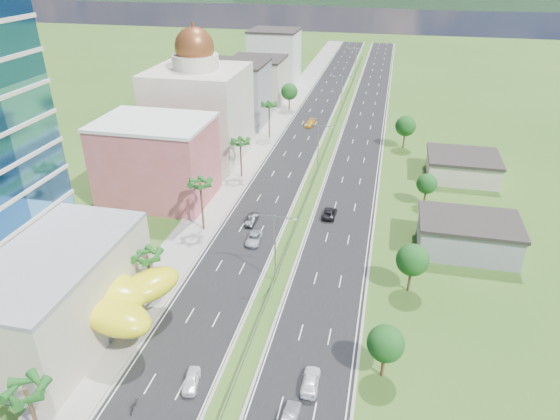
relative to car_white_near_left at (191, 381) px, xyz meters
The scene contains 37 objects.
ground 12.11m from the car_white_near_left, 67.29° to the left, with size 500.00×500.00×0.00m, color #2D5119.
road_left 101.20m from the car_white_near_left, 91.60° to the left, with size 11.00×260.00×0.04m, color black.
road_right 101.89m from the car_white_near_left, 83.14° to the left, with size 11.00×260.00×0.04m, color black.
sidewalk_left 101.90m from the car_white_near_left, 96.95° to the left, with size 7.00×260.00×0.12m, color gray.
median_guardrail 83.27m from the car_white_near_left, 86.79° to the left, with size 0.10×216.06×0.76m.
streetlight_median_b 22.49m from the car_white_near_left, 77.56° to the left, with size 6.04×0.25×11.00m.
streetlight_median_c 61.63m from the car_white_near_left, 85.64° to the left, with size 6.04×0.25×11.00m.
streetlight_median_d 106.43m from the car_white_near_left, 87.48° to the left, with size 6.04×0.25×11.00m.
streetlight_median_e 151.35m from the car_white_near_left, 88.23° to the left, with size 6.04×0.25×11.00m.
mall_podium 28.22m from the car_white_near_left, 169.32° to the left, with size 30.00×24.00×11.00m, color #BCAD9B.
lime_canopy 17.45m from the car_white_near_left, 155.00° to the left, with size 18.00×15.00×7.40m.
pink_shophouse 49.52m from the car_white_near_left, 118.40° to the left, with size 20.00×15.00×15.00m, color #B35249.
domed_building 70.95m from the car_white_near_left, 109.43° to the left, with size 20.00×20.00×28.70m.
midrise_grey 94.13m from the car_white_near_left, 103.77° to the left, with size 16.00×15.00×16.00m, color gray.
midrise_beige 115.48m from the car_white_near_left, 101.16° to the left, with size 16.00×15.00×13.00m, color #BCAD9B.
midrise_white 138.22m from the car_white_near_left, 99.31° to the left, with size 16.00×15.00×18.00m, color silver.
shed_near 48.76m from the car_white_near_left, 47.90° to the left, with size 15.00×10.00×5.00m, color gray.
shed_far 74.70m from the car_white_near_left, 62.34° to the left, with size 14.00×12.00×4.40m, color #BCAD9B.
palm_tree_a 16.98m from the car_white_near_left, 134.96° to the right, with size 3.60×3.60×9.10m.
palm_tree_b 18.18m from the car_white_near_left, 129.47° to the left, with size 3.60×3.60×8.10m.
palm_tree_c 35.74m from the car_white_near_left, 108.09° to the left, with size 3.60×3.60×9.60m.
palm_tree_d 57.60m from the car_white_near_left, 100.92° to the left, with size 3.60×3.60×8.60m.
palm_tree_e 82.23m from the car_white_near_left, 97.60° to the left, with size 3.60×3.60×9.40m.
leafy_tree_lfar 106.82m from the car_white_near_left, 95.83° to the left, with size 4.90×4.90×8.05m.
leafy_tree_ra 21.94m from the car_white_near_left, 16.58° to the left, with size 4.20×4.20×6.90m.
leafy_tree_rb 33.41m from the car_white_near_left, 44.37° to the left, with size 4.55×4.55×7.47m.
leafy_tree_rc 57.80m from the car_white_near_left, 62.47° to the left, with size 3.85×3.85×6.33m.
leafy_tree_rd 84.40m from the car_white_near_left, 74.39° to the left, with size 4.90×4.90×8.05m.
mountain_ridge 465.67m from the car_white_near_left, 82.02° to the left, with size 860.00×140.00×90.00m, color black, non-canonical shape.
car_white_near_left is the anchor object (origin of this frame).
car_dark_left 37.22m from the car_white_near_left, 95.11° to the left, with size 1.55×4.45×1.47m, color black.
car_silver_mid_left 31.01m from the car_white_near_left, 92.32° to the left, with size 2.22×4.81×1.34m, color #AEB2B6.
car_yellow_far_left 92.76m from the car_white_near_left, 91.38° to the left, with size 2.07×5.09×1.48m, color gold.
car_white_near_right 13.27m from the car_white_near_left, 12.03° to the left, with size 1.87×4.64×1.58m, color white.
car_silver_right 11.95m from the car_white_near_left, 11.01° to the right, with size 1.46×4.18×1.38m, color #9B9CA2.
car_dark_far_right 43.67m from the car_white_near_left, 77.07° to the left, with size 2.29×4.96×1.38m, color black.
motorcycle 6.44m from the car_white_near_left, 137.59° to the right, with size 0.59×1.95×1.25m, color black.
Camera 1 is at (13.72, -48.10, 43.44)m, focal length 32.00 mm.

